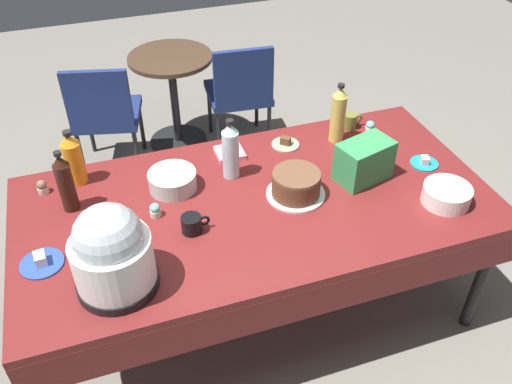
% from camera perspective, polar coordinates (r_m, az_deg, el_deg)
% --- Properties ---
extents(ground, '(9.00, 9.00, 0.00)m').
position_cam_1_polar(ground, '(3.06, -0.00, -11.78)').
color(ground, slate).
extents(potluck_table, '(2.20, 1.10, 0.75)m').
position_cam_1_polar(potluck_table, '(2.56, -0.00, -1.95)').
color(potluck_table, maroon).
rests_on(potluck_table, ground).
extents(frosted_layer_cake, '(0.28, 0.28, 0.13)m').
position_cam_1_polar(frosted_layer_cake, '(2.52, 4.24, 0.76)').
color(frosted_layer_cake, silver).
rests_on(frosted_layer_cake, potluck_table).
extents(slow_cooker, '(0.32, 0.32, 0.39)m').
position_cam_1_polar(slow_cooker, '(2.09, -14.96, -6.19)').
color(slow_cooker, black).
rests_on(slow_cooker, potluck_table).
extents(glass_salad_bowl, '(0.23, 0.23, 0.09)m').
position_cam_1_polar(glass_salad_bowl, '(2.60, -8.78, 1.22)').
color(glass_salad_bowl, '#B2C6BC').
rests_on(glass_salad_bowl, potluck_table).
extents(ceramic_snack_bowl, '(0.22, 0.22, 0.09)m').
position_cam_1_polar(ceramic_snack_bowl, '(2.64, 19.41, -0.28)').
color(ceramic_snack_bowl, silver).
rests_on(ceramic_snack_bowl, potluck_table).
extents(dessert_plate_teal, '(0.14, 0.14, 0.04)m').
position_cam_1_polar(dessert_plate_teal, '(2.87, 17.34, 2.94)').
color(dessert_plate_teal, teal).
rests_on(dessert_plate_teal, potluck_table).
extents(dessert_plate_cobalt, '(0.18, 0.18, 0.05)m').
position_cam_1_polar(dessert_plate_cobalt, '(2.38, -21.65, -6.85)').
color(dessert_plate_cobalt, '#2D4CB2').
rests_on(dessert_plate_cobalt, potluck_table).
extents(dessert_plate_sage, '(0.15, 0.15, 0.05)m').
position_cam_1_polar(dessert_plate_sage, '(2.89, 3.12, 5.13)').
color(dessert_plate_sage, '#8CA87F').
rests_on(dessert_plate_sage, potluck_table).
extents(cupcake_lemon, '(0.05, 0.05, 0.07)m').
position_cam_1_polar(cupcake_lemon, '(2.46, -10.56, -1.88)').
color(cupcake_lemon, beige).
rests_on(cupcake_lemon, potluck_table).
extents(cupcake_cocoa, '(0.05, 0.05, 0.07)m').
position_cam_1_polar(cupcake_cocoa, '(2.93, 11.75, 5.27)').
color(cupcake_cocoa, beige).
rests_on(cupcake_cocoa, potluck_table).
extents(cupcake_berry, '(0.05, 0.05, 0.07)m').
position_cam_1_polar(cupcake_berry, '(2.74, -21.57, 0.50)').
color(cupcake_berry, beige).
rests_on(cupcake_berry, potluck_table).
extents(cupcake_rose, '(0.05, 0.05, 0.07)m').
position_cam_1_polar(cupcake_rose, '(3.05, 11.91, 6.73)').
color(cupcake_rose, beige).
rests_on(cupcake_rose, potluck_table).
extents(soda_bottle_orange_juice, '(0.09, 0.09, 0.28)m').
position_cam_1_polar(soda_bottle_orange_juice, '(2.70, -18.65, 3.31)').
color(soda_bottle_orange_juice, orange).
rests_on(soda_bottle_orange_juice, potluck_table).
extents(soda_bottle_ginger_ale, '(0.08, 0.08, 0.33)m').
position_cam_1_polar(soda_bottle_ginger_ale, '(2.89, 8.64, 8.04)').
color(soda_bottle_ginger_ale, gold).
rests_on(soda_bottle_ginger_ale, potluck_table).
extents(soda_bottle_cola, '(0.07, 0.07, 0.31)m').
position_cam_1_polar(soda_bottle_cola, '(2.53, -19.41, 0.90)').
color(soda_bottle_cola, '#33190F').
rests_on(soda_bottle_cola, potluck_table).
extents(soda_bottle_water, '(0.08, 0.08, 0.31)m').
position_cam_1_polar(soda_bottle_water, '(2.59, -2.69, 4.38)').
color(soda_bottle_water, silver).
rests_on(soda_bottle_water, potluck_table).
extents(coffee_mug_black, '(0.13, 0.09, 0.08)m').
position_cam_1_polar(coffee_mug_black, '(2.35, -6.74, -3.37)').
color(coffee_mug_black, black).
rests_on(coffee_mug_black, potluck_table).
extents(coffee_mug_olive, '(0.11, 0.07, 0.08)m').
position_cam_1_polar(coffee_mug_olive, '(3.06, 9.91, 7.39)').
color(coffee_mug_olive, olive).
rests_on(coffee_mug_olive, potluck_table).
extents(soda_carton, '(0.29, 0.22, 0.20)m').
position_cam_1_polar(soda_carton, '(2.65, 11.27, 3.27)').
color(soda_carton, '#338C4C').
rests_on(soda_carton, potluck_table).
extents(paper_napkin_stack, '(0.14, 0.14, 0.02)m').
position_cam_1_polar(paper_napkin_stack, '(2.82, -2.79, 4.15)').
color(paper_napkin_stack, pink).
rests_on(paper_napkin_stack, potluck_table).
extents(maroon_chair_left, '(0.53, 0.53, 0.85)m').
position_cam_1_polar(maroon_chair_left, '(3.84, -15.66, 8.17)').
color(maroon_chair_left, navy).
rests_on(maroon_chair_left, ground).
extents(maroon_chair_right, '(0.47, 0.47, 0.85)m').
position_cam_1_polar(maroon_chair_right, '(3.97, -1.69, 10.71)').
color(maroon_chair_right, navy).
rests_on(maroon_chair_right, ground).
extents(round_cafe_table, '(0.60, 0.60, 0.72)m').
position_cam_1_polar(round_cafe_table, '(4.08, -8.74, 11.15)').
color(round_cafe_table, '#473323').
rests_on(round_cafe_table, ground).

